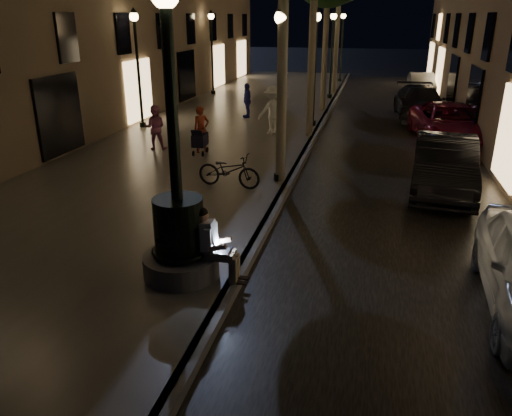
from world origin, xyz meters
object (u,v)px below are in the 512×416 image
(lamp_curb_d, at_px, (342,37))
(bicycle, at_px, (229,170))
(lamp_curb_b, at_px, (315,53))
(car_second, at_px, (444,165))
(lamp_left_b, at_px, (137,54))
(car_fifth, at_px, (421,84))
(lamp_curb_a, at_px, (280,73))
(pedestrian_blue, at_px, (247,100))
(pedestrian_red, at_px, (202,130))
(lamp_left_c, at_px, (212,42))
(lamp_curb_c, at_px, (332,43))
(stroller, at_px, (200,140))
(car_third, at_px, (450,124))
(pedestrian_pink, at_px, (155,127))
(car_rear, at_px, (420,103))
(seated_man_laptop, at_px, (212,242))
(fountain_lamppost, at_px, (179,224))
(pedestrian_white, at_px, (272,110))

(lamp_curb_d, xyz_separation_m, bicycle, (-1.24, -24.91, -2.56))
(lamp_curb_b, relative_size, car_second, 1.03)
(lamp_left_b, relative_size, car_fifth, 1.17)
(bicycle, bearing_deg, lamp_curb_d, 3.57)
(lamp_curb_a, height_order, pedestrian_blue, lamp_curb_a)
(car_fifth, bearing_deg, pedestrian_red, -118.08)
(lamp_left_c, relative_size, bicycle, 2.64)
(bicycle, bearing_deg, pedestrian_blue, 17.67)
(lamp_curb_c, xyz_separation_m, stroller, (-3.18, -13.76, -2.53))
(car_third, bearing_deg, lamp_curb_b, 162.66)
(lamp_curb_c, height_order, pedestrian_pink, lamp_curb_c)
(lamp_curb_a, bearing_deg, car_rear, 68.19)
(seated_man_laptop, bearing_deg, car_third, 66.54)
(lamp_curb_a, height_order, bicycle, lamp_curb_a)
(lamp_curb_d, bearing_deg, bicycle, -92.85)
(pedestrian_pink, bearing_deg, pedestrian_blue, -118.85)
(car_rear, distance_m, bicycle, 14.03)
(lamp_curb_c, relative_size, car_fifth, 1.17)
(car_fifth, distance_m, bicycle, 21.62)
(stroller, height_order, pedestrian_red, pedestrian_red)
(lamp_curb_a, height_order, stroller, lamp_curb_a)
(seated_man_laptop, height_order, lamp_left_c, lamp_left_c)
(fountain_lamppost, height_order, pedestrian_white, fountain_lamppost)
(lamp_left_c, bearing_deg, bicycle, -70.89)
(car_rear, relative_size, car_fifth, 1.26)
(lamp_curb_b, bearing_deg, lamp_left_c, 131.59)
(seated_man_laptop, bearing_deg, car_fifth, 78.03)
(lamp_left_b, distance_m, car_rear, 13.39)
(pedestrian_red, bearing_deg, seated_man_laptop, -111.52)
(car_rear, bearing_deg, lamp_curb_c, 134.37)
(lamp_curb_b, xyz_separation_m, stroller, (-3.18, -5.76, -2.53))
(lamp_curb_c, height_order, lamp_curb_d, same)
(car_third, bearing_deg, pedestrian_white, -178.41)
(lamp_curb_a, relative_size, pedestrian_blue, 3.04)
(lamp_curb_d, height_order, car_second, lamp_curb_d)
(lamp_curb_a, xyz_separation_m, lamp_curb_c, (0.00, 16.00, 0.00))
(lamp_curb_d, distance_m, car_third, 18.16)
(lamp_left_b, bearing_deg, bicycle, -49.70)
(car_second, xyz_separation_m, bicycle, (-5.84, -1.55, -0.09))
(lamp_curb_b, relative_size, lamp_curb_d, 1.00)
(pedestrian_blue, bearing_deg, lamp_curb_c, 126.01)
(lamp_curb_c, relative_size, car_third, 0.89)
(stroller, distance_m, car_third, 9.84)
(seated_man_laptop, bearing_deg, fountain_lamppost, 180.00)
(fountain_lamppost, xyz_separation_m, lamp_curb_c, (0.70, 22.00, 2.02))
(stroller, xyz_separation_m, pedestrian_white, (1.79, 3.74, 0.45))
(lamp_curb_a, distance_m, car_second, 5.26)
(lamp_curb_c, xyz_separation_m, car_third, (5.50, -9.13, -2.49))
(car_third, bearing_deg, car_fifth, 84.86)
(lamp_curb_c, distance_m, stroller, 14.35)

